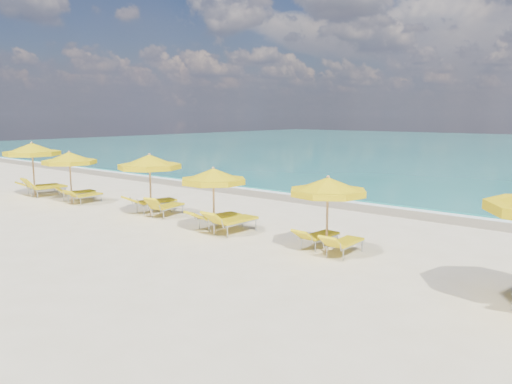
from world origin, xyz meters
The scene contains 19 objects.
ground_plane centered at (0.00, 0.00, 0.00)m, with size 120.00×120.00×0.00m, color beige.
wet_sand_band centered at (0.00, 7.40, 0.00)m, with size 120.00×2.60×0.01m, color tan.
foam_line centered at (0.00, 8.20, 0.00)m, with size 120.00×1.20×0.03m, color white.
whitecap_near centered at (-6.00, 17.00, 0.00)m, with size 14.00×0.36×0.05m, color white.
umbrella_1 centered at (-11.96, -0.10, 2.14)m, with size 2.99×2.99×2.51m.
umbrella_2 centered at (-8.90, -0.03, 1.90)m, with size 2.73×2.73×2.23m.
umbrella_3 centered at (-4.23, 0.48, 1.99)m, with size 2.34×2.34×2.34m.
umbrella_4 centered at (-0.53, 0.05, 1.81)m, with size 2.70×2.70×2.12m.
umbrella_5 centered at (3.46, 0.35, 1.82)m, with size 2.48×2.48×2.14m.
lounger_1_left centered at (-12.45, 0.50, 0.22)m, with size 0.96×1.97×0.68m.
lounger_1_right centered at (-11.49, 0.27, 0.25)m, with size 0.77×1.95×0.96m.
lounger_2_left centered at (-9.43, 0.57, 0.21)m, with size 0.81×1.80×0.75m.
lounger_2_right centered at (-8.53, 0.45, 0.20)m, with size 0.70×1.67×0.67m.
lounger_3_left centered at (-4.73, 1.05, 0.24)m, with size 1.06×2.14×0.74m.
lounger_3_right centered at (-3.75, 0.83, 0.22)m, with size 0.92×1.79×0.85m.
lounger_4_left centered at (-0.93, 0.64, 0.23)m, with size 0.93×2.01×0.71m.
lounger_4_right centered at (-0.03, 0.46, 0.24)m, with size 0.73×2.01×0.87m.
lounger_5_left centered at (2.97, 0.74, 0.20)m, with size 0.63×1.67×0.68m.
lounger_5_right centered at (3.91, 0.52, 0.20)m, with size 0.60×1.66×0.71m.
Camera 1 is at (10.43, -10.99, 3.75)m, focal length 35.00 mm.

